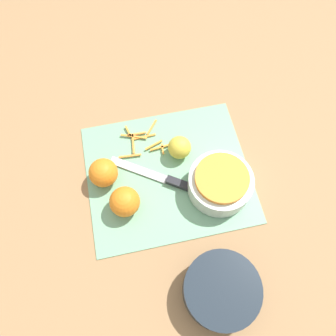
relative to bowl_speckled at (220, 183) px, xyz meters
name	(u,v)px	position (x,y,z in m)	size (l,w,h in m)	color
ground_plane	(168,174)	(0.12, -0.07, -0.04)	(4.00, 4.00, 0.00)	#9E754C
cutting_board	(168,173)	(0.12, -0.07, -0.04)	(0.43, 0.37, 0.01)	#75AD84
bowl_speckled	(220,183)	(0.00, 0.00, 0.00)	(0.16, 0.16, 0.07)	silver
bowl_dark	(221,290)	(0.07, 0.25, -0.01)	(0.17, 0.17, 0.07)	#1E2833
knife	(172,181)	(0.11, -0.04, -0.03)	(0.23, 0.16, 0.02)	#232328
orange_left	(125,202)	(0.24, 0.00, 0.00)	(0.08, 0.08, 0.08)	orange
orange_right	(103,173)	(0.28, -0.09, 0.00)	(0.07, 0.07, 0.07)	orange
lemon	(180,147)	(0.08, -0.12, 0.00)	(0.06, 0.06, 0.06)	gold
peel_pile	(143,141)	(0.17, -0.18, -0.03)	(0.15, 0.12, 0.01)	orange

